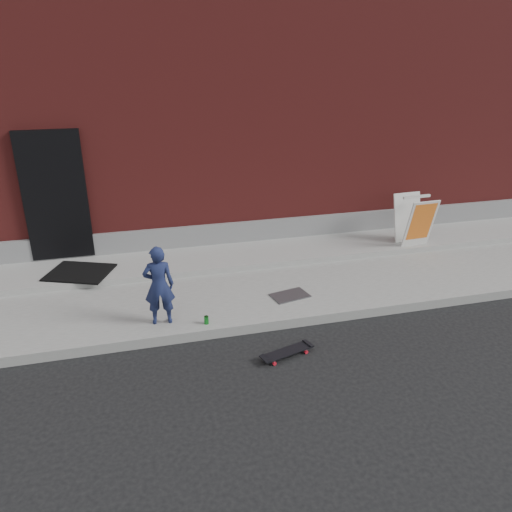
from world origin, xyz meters
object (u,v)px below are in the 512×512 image
object	(u,v)px
skateboard	(287,352)
soda_can	(206,320)
child	(159,285)
pizza_sign	(415,220)

from	to	relation	value
skateboard	soda_can	bearing A→B (deg)	137.63
child	soda_can	distance (m)	0.83
pizza_sign	soda_can	world-z (taller)	pizza_sign
skateboard	soda_can	world-z (taller)	soda_can
skateboard	pizza_sign	size ratio (longest dim) A/B	0.79
pizza_sign	child	bearing A→B (deg)	-161.60
child	skateboard	distance (m)	1.98
skateboard	soda_can	xyz separation A→B (m)	(-0.93, 0.85, 0.14)
pizza_sign	soda_can	size ratio (longest dim) A/B	8.11
skateboard	child	bearing A→B (deg)	145.64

